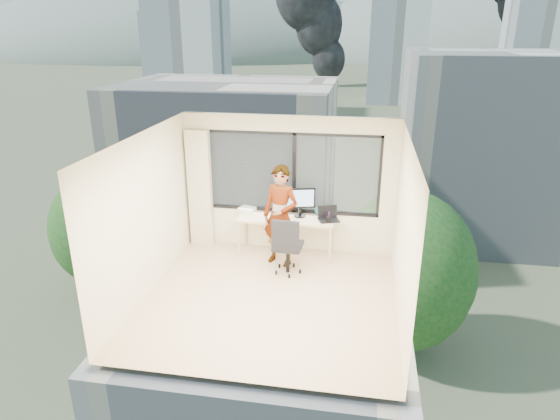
% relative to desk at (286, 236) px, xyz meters
% --- Properties ---
extents(floor, '(4.00, 4.00, 0.01)m').
position_rel_desk_xyz_m(floor, '(0.00, -1.66, -0.38)').
color(floor, '#DAB28E').
rests_on(floor, ground).
extents(ceiling, '(4.00, 4.00, 0.01)m').
position_rel_desk_xyz_m(ceiling, '(0.00, -1.66, 2.23)').
color(ceiling, white).
rests_on(ceiling, ground).
extents(wall_front, '(4.00, 0.01, 2.60)m').
position_rel_desk_xyz_m(wall_front, '(0.00, -3.66, 0.93)').
color(wall_front, beige).
rests_on(wall_front, ground).
extents(wall_left, '(0.01, 4.00, 2.60)m').
position_rel_desk_xyz_m(wall_left, '(-2.00, -1.66, 0.93)').
color(wall_left, beige).
rests_on(wall_left, ground).
extents(wall_right, '(0.01, 4.00, 2.60)m').
position_rel_desk_xyz_m(wall_right, '(2.00, -1.66, 0.93)').
color(wall_right, beige).
rests_on(wall_right, ground).
extents(window_wall, '(3.30, 0.16, 1.55)m').
position_rel_desk_xyz_m(window_wall, '(0.05, 0.34, 1.15)').
color(window_wall, black).
rests_on(window_wall, ground).
extents(curtain, '(0.45, 0.14, 2.30)m').
position_rel_desk_xyz_m(curtain, '(-1.72, 0.22, 0.77)').
color(curtain, beige).
rests_on(curtain, floor).
extents(desk, '(1.80, 0.60, 0.75)m').
position_rel_desk_xyz_m(desk, '(0.00, 0.00, 0.00)').
color(desk, tan).
rests_on(desk, floor).
extents(chair, '(0.58, 0.58, 1.09)m').
position_rel_desk_xyz_m(chair, '(0.15, -0.71, 0.17)').
color(chair, black).
rests_on(chair, floor).
extents(person, '(0.78, 0.64, 1.85)m').
position_rel_desk_xyz_m(person, '(-0.04, -0.36, 0.55)').
color(person, '#2D2D33').
rests_on(person, floor).
extents(monitor, '(0.57, 0.26, 0.56)m').
position_rel_desk_xyz_m(monitor, '(0.25, 0.12, 0.66)').
color(monitor, black).
rests_on(monitor, desk).
extents(game_console, '(0.35, 0.32, 0.07)m').
position_rel_desk_xyz_m(game_console, '(-0.80, 0.23, 0.41)').
color(game_console, white).
rests_on(game_console, desk).
extents(laptop, '(0.47, 0.48, 0.23)m').
position_rel_desk_xyz_m(laptop, '(0.80, -0.02, 0.49)').
color(laptop, black).
rests_on(laptop, desk).
extents(cellphone, '(0.11, 0.05, 0.01)m').
position_rel_desk_xyz_m(cellphone, '(0.01, -0.15, 0.38)').
color(cellphone, black).
rests_on(cellphone, desk).
extents(pen_cup, '(0.10, 0.10, 0.11)m').
position_rel_desk_xyz_m(pen_cup, '(0.80, -0.09, 0.43)').
color(pen_cup, black).
rests_on(pen_cup, desk).
extents(handbag, '(0.29, 0.16, 0.22)m').
position_rel_desk_xyz_m(handbag, '(0.66, 0.18, 0.48)').
color(handbag, '#0D4D51').
rests_on(handbag, desk).
extents(exterior_ground, '(400.00, 400.00, 0.04)m').
position_rel_desk_xyz_m(exterior_ground, '(0.00, 118.34, -14.38)').
color(exterior_ground, '#515B3D').
rests_on(exterior_ground, ground).
extents(near_bldg_a, '(16.00, 12.00, 14.00)m').
position_rel_desk_xyz_m(near_bldg_a, '(-9.00, 28.34, -7.38)').
color(near_bldg_a, '#F4E2CC').
rests_on(near_bldg_a, exterior_ground).
extents(near_bldg_b, '(14.00, 13.00, 16.00)m').
position_rel_desk_xyz_m(near_bldg_b, '(12.00, 36.34, -6.38)').
color(near_bldg_b, silver).
rests_on(near_bldg_b, exterior_ground).
extents(far_tower_a, '(14.00, 14.00, 28.00)m').
position_rel_desk_xyz_m(far_tower_a, '(-35.00, 93.34, -0.38)').
color(far_tower_a, silver).
rests_on(far_tower_a, exterior_ground).
extents(far_tower_b, '(13.00, 13.00, 30.00)m').
position_rel_desk_xyz_m(far_tower_b, '(8.00, 118.34, 0.62)').
color(far_tower_b, silver).
rests_on(far_tower_b, exterior_ground).
extents(far_tower_c, '(15.00, 15.00, 26.00)m').
position_rel_desk_xyz_m(far_tower_c, '(45.00, 138.34, -1.38)').
color(far_tower_c, silver).
rests_on(far_tower_c, exterior_ground).
extents(far_tower_d, '(16.00, 14.00, 22.00)m').
position_rel_desk_xyz_m(far_tower_d, '(-60.00, 148.34, -3.38)').
color(far_tower_d, silver).
rests_on(far_tower_d, exterior_ground).
extents(hill_a, '(288.00, 216.00, 90.00)m').
position_rel_desk_xyz_m(hill_a, '(-120.00, 318.34, -14.38)').
color(hill_a, slate).
rests_on(hill_a, exterior_ground).
extents(hill_b, '(300.00, 220.00, 96.00)m').
position_rel_desk_xyz_m(hill_b, '(100.00, 318.34, -14.38)').
color(hill_b, slate).
rests_on(hill_b, exterior_ground).
extents(tree_a, '(7.00, 7.00, 8.00)m').
position_rel_desk_xyz_m(tree_a, '(-16.00, 20.34, -10.38)').
color(tree_a, '#164319').
rests_on(tree_a, exterior_ground).
extents(tree_b, '(7.60, 7.60, 9.00)m').
position_rel_desk_xyz_m(tree_b, '(4.00, 16.34, -9.88)').
color(tree_b, '#164319').
rests_on(tree_b, exterior_ground).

